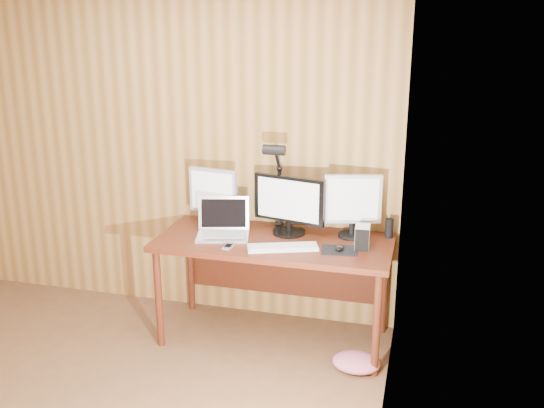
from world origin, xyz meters
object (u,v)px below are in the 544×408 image
at_px(monitor_right, 353,204).
at_px(mouse, 339,247).
at_px(desk, 276,253).
at_px(laptop, 223,226).
at_px(hard_drive, 362,237).
at_px(speaker, 389,228).
at_px(keyboard, 283,247).
at_px(monitor_center, 289,204).
at_px(desk_lamp, 277,173).
at_px(monitor_left, 213,195).
at_px(phone, 228,246).

relative_size(monitor_right, mouse, 4.31).
height_order(desk, laptop, laptop).
bearing_deg(hard_drive, speaker, 54.02).
distance_m(monitor_right, hard_drive, 0.27).
relative_size(desk, keyboard, 3.34).
bearing_deg(monitor_center, speaker, 21.11).
bearing_deg(monitor_right, desk_lamp, 162.47).
relative_size(monitor_left, hard_drive, 2.80).
bearing_deg(monitor_center, monitor_right, 19.12).
bearing_deg(mouse, keyboard, 176.93).
distance_m(laptop, phone, 0.26).
relative_size(speaker, desk_lamp, 0.20).
distance_m(monitor_right, speaker, 0.31).
height_order(desk, speaker, speaker).
bearing_deg(desk_lamp, laptop, -136.99).
distance_m(desk, speaker, 0.80).
height_order(speaker, desk_lamp, desk_lamp).
distance_m(desk, desk_lamp, 0.56).
height_order(keyboard, hard_drive, hard_drive).
height_order(monitor_left, laptop, monitor_left).
relative_size(monitor_right, phone, 4.09).
height_order(keyboard, desk_lamp, desk_lamp).
bearing_deg(laptop, hard_drive, -15.13).
height_order(hard_drive, speaker, hard_drive).
relative_size(keyboard, desk_lamp, 0.72).
distance_m(monitor_center, monitor_left, 0.57).
xyz_separation_m(monitor_right, speaker, (0.25, 0.05, -0.17)).
distance_m(monitor_left, keyboard, 0.72).
xyz_separation_m(mouse, speaker, (0.29, 0.33, 0.05)).
distance_m(laptop, hard_drive, 0.96).
xyz_separation_m(desk, keyboard, (0.10, -0.22, 0.13)).
distance_m(monitor_center, speaker, 0.71).
height_order(monitor_center, keyboard, monitor_center).
height_order(desk, desk_lamp, desk_lamp).
xyz_separation_m(keyboard, hard_drive, (0.50, 0.15, 0.06)).
height_order(mouse, desk_lamp, desk_lamp).
distance_m(monitor_left, mouse, 1.02).
bearing_deg(desk, mouse, -18.67).
xyz_separation_m(monitor_right, laptop, (-0.87, -0.19, -0.17)).
bearing_deg(monitor_center, desk, -118.06).
relative_size(laptop, desk_lamp, 0.62).
xyz_separation_m(monitor_right, phone, (-0.76, -0.41, -0.23)).
relative_size(monitor_left, keyboard, 0.88).
distance_m(monitor_center, monitor_right, 0.44).
xyz_separation_m(monitor_center, phone, (-0.32, -0.36, -0.21)).
bearing_deg(desk, speaker, 13.19).
bearing_deg(monitor_right, laptop, 177.67).
height_order(desk, monitor_right, monitor_right).
bearing_deg(desk_lamp, hard_drive, -9.98).
bearing_deg(phone, desk_lamp, 68.54).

